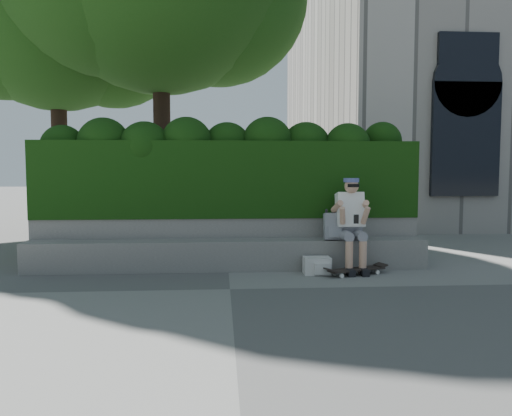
{
  "coord_description": "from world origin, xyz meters",
  "views": [
    {
      "loc": [
        -0.11,
        -6.2,
        1.5
      ],
      "look_at": [
        0.4,
        1.0,
        0.95
      ],
      "focal_mm": 35.0,
      "sensor_mm": 36.0,
      "label": 1
    }
  ],
  "objects": [
    {
      "name": "tree_right",
      "position": [
        -4.02,
        6.33,
        5.43
      ],
      "size": [
        5.02,
        5.02,
        7.95
      ],
      "rotation": [
        0.0,
        0.0,
        -0.27
      ],
      "color": "black",
      "rests_on": "ground"
    },
    {
      "name": "hedge",
      "position": [
        0.0,
        1.95,
        1.35
      ],
      "size": [
        6.0,
        1.0,
        1.2
      ],
      "primitive_type": "cube",
      "color": "black",
      "rests_on": "planter_wall"
    },
    {
      "name": "planter_wall",
      "position": [
        0.0,
        1.73,
        0.38
      ],
      "size": [
        6.0,
        0.5,
        0.75
      ],
      "primitive_type": "cube",
      "color": "gray",
      "rests_on": "ground"
    },
    {
      "name": "person",
      "position": [
        1.82,
        1.07,
        0.75
      ],
      "size": [
        0.4,
        0.76,
        1.38
      ],
      "color": "gray",
      "rests_on": "ground"
    },
    {
      "name": "ground",
      "position": [
        0.0,
        0.0,
        0.0
      ],
      "size": [
        80.0,
        80.0,
        0.0
      ],
      "primitive_type": "plane",
      "color": "slate",
      "rests_on": "ground"
    },
    {
      "name": "bench_ledge",
      "position": [
        0.0,
        1.25,
        0.23
      ],
      "size": [
        6.0,
        0.45,
        0.45
      ],
      "primitive_type": "cube",
      "color": "gray",
      "rests_on": "ground"
    },
    {
      "name": "backpack_ground",
      "position": [
        1.27,
        0.84,
        0.12
      ],
      "size": [
        0.38,
        0.27,
        0.25
      ],
      "primitive_type": "cube",
      "rotation": [
        0.0,
        0.0,
        -0.01
      ],
      "color": "silver",
      "rests_on": "ground"
    },
    {
      "name": "backpack_plaid",
      "position": [
        1.58,
        1.15,
        0.65
      ],
      "size": [
        0.28,
        0.15,
        0.4
      ],
      "primitive_type": "cube",
      "rotation": [
        0.0,
        0.0,
        -0.03
      ],
      "color": "#A5A5A9",
      "rests_on": "bench_ledge"
    },
    {
      "name": "skateboard",
      "position": [
        1.82,
        0.73,
        0.08
      ],
      "size": [
        0.89,
        0.5,
        0.09
      ],
      "rotation": [
        0.0,
        0.0,
        0.35
      ],
      "color": "black",
      "rests_on": "ground"
    }
  ]
}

